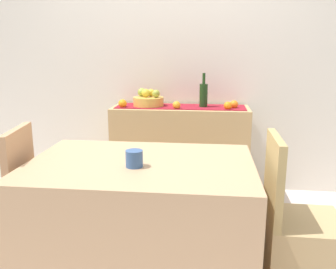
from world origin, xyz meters
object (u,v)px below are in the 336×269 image
object	(u,v)px
wine_bottle	(203,95)
dining_table	(142,224)
sideboard_console	(180,152)
fruit_bowl	(148,101)
coffee_cup	(134,159)
chair_by_corner	(299,250)

from	to	relation	value
wine_bottle	dining_table	bearing A→B (deg)	-103.27
sideboard_console	wine_bottle	bearing A→B (deg)	-0.00
sideboard_console	fruit_bowl	size ratio (longest dim) A/B	4.47
fruit_bowl	dining_table	size ratio (longest dim) A/B	0.22
dining_table	coffee_cup	size ratio (longest dim) A/B	13.61
sideboard_console	wine_bottle	world-z (taller)	wine_bottle
wine_bottle	dining_table	world-z (taller)	wine_bottle
wine_bottle	chair_by_corner	distance (m)	1.59
wine_bottle	chair_by_corner	bearing A→B (deg)	-67.12
dining_table	chair_by_corner	distance (m)	0.88
chair_by_corner	fruit_bowl	bearing A→B (deg)	128.29
coffee_cup	chair_by_corner	world-z (taller)	chair_by_corner
fruit_bowl	dining_table	xyz separation A→B (m)	(0.18, -1.33, -0.51)
sideboard_console	fruit_bowl	bearing A→B (deg)	180.00
sideboard_console	fruit_bowl	world-z (taller)	fruit_bowl
sideboard_console	chair_by_corner	distance (m)	1.54
sideboard_console	chair_by_corner	xyz separation A→B (m)	(0.76, -1.33, -0.15)
chair_by_corner	sideboard_console	bearing A→B (deg)	119.83
coffee_cup	chair_by_corner	xyz separation A→B (m)	(0.89, 0.09, -0.52)
fruit_bowl	chair_by_corner	world-z (taller)	fruit_bowl
sideboard_console	dining_table	bearing A→B (deg)	-94.83
dining_table	coffee_cup	bearing A→B (deg)	-100.06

